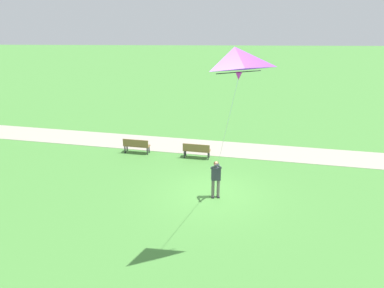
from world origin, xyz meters
The scene contains 6 objects.
ground_plane centered at (0.00, 0.00, 0.00)m, with size 120.00×120.00×0.00m, color #4C8E3D.
walkway_path centered at (5.96, 2.00, 0.01)m, with size 2.40×32.00×0.02m, color #ADA393.
person_kite_flyer centered at (-0.29, -0.10, 1.05)m, with size 0.62×0.52×1.83m.
flying_kite centered at (-3.92, -0.38, 6.46)m, with size 3.86×1.65×5.09m.
park_bench_near_walkway centered at (4.05, 0.82, 0.51)m, with size 0.70×1.55×0.88m.
park_bench_far_walkway centered at (4.67, 4.26, 0.51)m, with size 0.70×1.55×0.88m.
Camera 1 is at (-14.65, 0.55, 8.16)m, focal length 34.24 mm.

